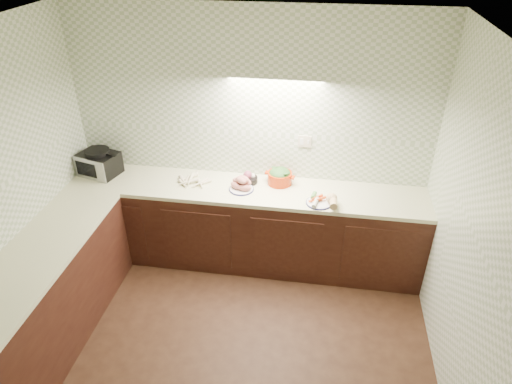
# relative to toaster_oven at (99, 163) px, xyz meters

# --- Properties ---
(room) EXTENTS (3.60, 3.60, 2.60)m
(room) POSITION_rel_toaster_oven_xyz_m (1.56, -1.56, 0.60)
(room) COLOR black
(room) RESTS_ON ground
(counter) EXTENTS (3.60, 3.60, 0.90)m
(counter) POSITION_rel_toaster_oven_xyz_m (0.88, -0.88, -0.58)
(counter) COLOR black
(counter) RESTS_ON ground
(toaster_oven) EXTENTS (0.45, 0.39, 0.28)m
(toaster_oven) POSITION_rel_toaster_oven_xyz_m (0.00, 0.00, 0.00)
(toaster_oven) COLOR black
(toaster_oven) RESTS_ON counter
(parsnip_pile) EXTENTS (0.31, 0.30, 0.07)m
(parsnip_pile) POSITION_rel_toaster_oven_xyz_m (0.99, -0.05, -0.10)
(parsnip_pile) COLOR beige
(parsnip_pile) RESTS_ON counter
(sweet_potato_plate) EXTENTS (0.25, 0.25, 0.15)m
(sweet_potato_plate) POSITION_rel_toaster_oven_xyz_m (1.53, -0.09, -0.07)
(sweet_potato_plate) COLOR #191845
(sweet_potato_plate) RESTS_ON counter
(onion_bowl) EXTENTS (0.17, 0.17, 0.13)m
(onion_bowl) POSITION_rel_toaster_oven_xyz_m (1.58, 0.06, -0.08)
(onion_bowl) COLOR black
(onion_bowl) RESTS_ON counter
(dutch_oven) EXTENTS (0.31, 0.30, 0.17)m
(dutch_oven) POSITION_rel_toaster_oven_xyz_m (1.89, 0.09, -0.05)
(dutch_oven) COLOR #B52904
(dutch_oven) RESTS_ON counter
(veg_plate) EXTENTS (0.31, 0.26, 0.12)m
(veg_plate) POSITION_rel_toaster_oven_xyz_m (2.35, -0.22, -0.09)
(veg_plate) COLOR #191845
(veg_plate) RESTS_ON counter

